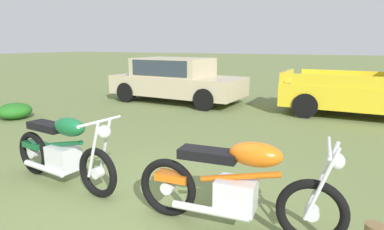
# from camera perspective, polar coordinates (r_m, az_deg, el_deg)

# --- Properties ---
(ground_plane) EXTENTS (120.00, 120.00, 0.00)m
(ground_plane) POSITION_cam_1_polar(r_m,az_deg,el_deg) (3.98, -11.05, -16.00)
(ground_plane) COLOR olive
(motorcycle_green) EXTENTS (1.99, 0.64, 1.02)m
(motorcycle_green) POSITION_cam_1_polar(r_m,az_deg,el_deg) (4.68, -21.65, -5.82)
(motorcycle_green) COLOR black
(motorcycle_green) RESTS_ON ground
(motorcycle_orange) EXTENTS (2.15, 0.64, 1.02)m
(motorcycle_orange) POSITION_cam_1_polar(r_m,az_deg,el_deg) (3.37, 7.79, -12.11)
(motorcycle_orange) COLOR black
(motorcycle_orange) RESTS_ON ground
(car_beige) EXTENTS (4.41, 2.16, 1.43)m
(car_beige) POSITION_cam_1_polar(r_m,az_deg,el_deg) (10.74, -2.88, 6.56)
(car_beige) COLOR #BCAD8C
(car_beige) RESTS_ON ground
(shrub_low) EXTENTS (0.79, 0.85, 0.41)m
(shrub_low) POSITION_cam_1_polar(r_m,az_deg,el_deg) (9.45, -28.58, 0.62)
(shrub_low) COLOR #23691E
(shrub_low) RESTS_ON ground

